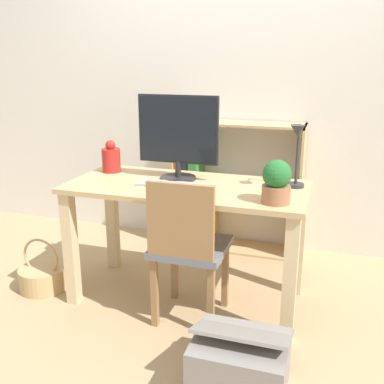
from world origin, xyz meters
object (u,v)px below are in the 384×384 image
object	(u,v)px
vase	(111,159)
potted_plant	(277,182)
monitor	(178,134)
basket	(43,276)
desk_lamp	(297,150)
bookshelf	(212,194)
storage_box	(240,363)
chair	(188,245)
keyboard	(170,185)

from	to	relation	value
vase	potted_plant	size ratio (longest dim) A/B	0.93
vase	potted_plant	world-z (taller)	potted_plant
monitor	basket	size ratio (longest dim) A/B	1.46
monitor	desk_lamp	world-z (taller)	monitor
bookshelf	monitor	bearing A→B (deg)	-90.99
vase	potted_plant	distance (m)	1.16
storage_box	desk_lamp	bearing A→B (deg)	80.99
storage_box	chair	bearing A→B (deg)	131.23
keyboard	bookshelf	distance (m)	0.96
vase	chair	xyz separation A→B (m)	(0.66, -0.40, -0.36)
storage_box	monitor	bearing A→B (deg)	125.36
vase	desk_lamp	size ratio (longest dim) A/B	0.56
vase	basket	distance (m)	0.89
monitor	basket	xyz separation A→B (m)	(-0.84, -0.29, -0.94)
monitor	keyboard	distance (m)	0.32
basket	storage_box	distance (m)	1.52
monitor	basket	world-z (taller)	monitor
monitor	keyboard	xyz separation A→B (m)	(0.01, -0.16, -0.27)
potted_plant	desk_lamp	bearing A→B (deg)	76.10
chair	storage_box	world-z (taller)	chair
potted_plant	basket	xyz separation A→B (m)	(-1.48, 0.01, -0.77)
vase	desk_lamp	distance (m)	1.19
potted_plant	vase	bearing A→B (deg)	163.20
chair	bookshelf	world-z (taller)	bookshelf
keyboard	vase	distance (m)	0.53
bookshelf	potted_plant	bearing A→B (deg)	-59.07
keyboard	basket	xyz separation A→B (m)	(-0.85, -0.12, -0.66)
vase	chair	bearing A→B (deg)	-31.37
desk_lamp	bookshelf	world-z (taller)	desk_lamp
desk_lamp	basket	bearing A→B (deg)	-170.04
vase	keyboard	bearing A→B (deg)	-23.00
potted_plant	basket	world-z (taller)	potted_plant
desk_lamp	chair	bearing A→B (deg)	-146.82
monitor	storage_box	world-z (taller)	monitor
monitor	chair	xyz separation A→B (m)	(0.18, -0.36, -0.55)
keyboard	chair	distance (m)	0.38
vase	bookshelf	bearing A→B (deg)	55.07
basket	vase	bearing A→B (deg)	41.80
desk_lamp	basket	xyz separation A→B (m)	(-1.55, -0.27, -0.88)
keyboard	bookshelf	world-z (taller)	bookshelf
keyboard	vase	size ratio (longest dim) A/B	1.83
desk_lamp	potted_plant	bearing A→B (deg)	-103.90
monitor	storage_box	size ratio (longest dim) A/B	1.18
potted_plant	bookshelf	distance (m)	1.28
keyboard	storage_box	size ratio (longest dim) A/B	0.89
vase	bookshelf	xyz separation A→B (m)	(0.49, 0.70, -0.40)
chair	desk_lamp	bearing A→B (deg)	39.30
monitor	desk_lamp	distance (m)	0.70
monitor	keyboard	bearing A→B (deg)	-87.74
basket	storage_box	world-z (taller)	basket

